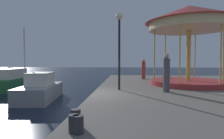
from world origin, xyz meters
TOP-DOWN VIEW (x-y plane):
  - ground_plane at (0.00, 0.00)m, footprint 120.00×120.00m
  - quay_dock at (6.14, 0.00)m, footprint 12.29×23.43m
  - sailboat_green at (-7.91, 6.70)m, footprint 2.35×7.06m
  - motorboat_grey at (-3.60, 1.95)m, footprint 2.27×4.19m
  - carousel at (5.84, 3.71)m, footprint 5.79×5.79m
  - lamp_post_mid_promenade at (1.29, 1.17)m, footprint 0.36×0.36m
  - bollard_center at (0.61, -5.09)m, footprint 0.24×0.24m
  - bollard_south at (0.42, -4.58)m, footprint 0.24×0.24m
  - bollard_north at (0.50, -5.03)m, footprint 0.24×0.24m
  - person_by_the_water at (3.73, 0.63)m, footprint 0.34×0.34m
  - person_far_corner at (3.23, 7.43)m, footprint 0.34×0.34m

SIDE VIEW (x-z plane):
  - ground_plane at x=0.00m, z-range 0.00..0.00m
  - quay_dock at x=6.14m, z-range 0.00..0.80m
  - motorboat_grey at x=-3.60m, z-range -0.21..1.47m
  - sailboat_green at x=-7.91m, z-range -2.14..3.47m
  - bollard_center at x=0.61m, z-range 0.80..1.20m
  - bollard_south at x=0.42m, z-range 0.80..1.20m
  - bollard_north at x=0.50m, z-range 0.80..1.20m
  - person_far_corner at x=3.23m, z-range 0.74..2.52m
  - person_by_the_water at x=3.73m, z-range 0.74..2.71m
  - lamp_post_mid_promenade at x=1.29m, z-range 1.58..5.76m
  - carousel at x=5.84m, z-range 2.09..7.34m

